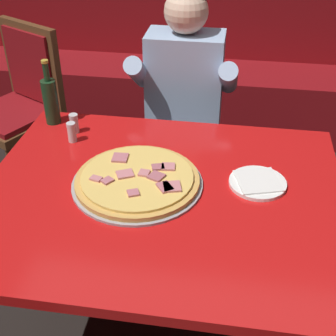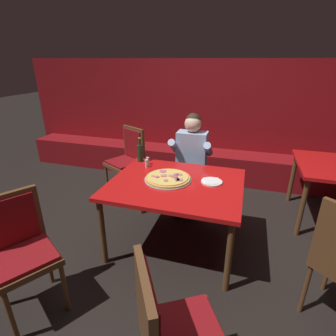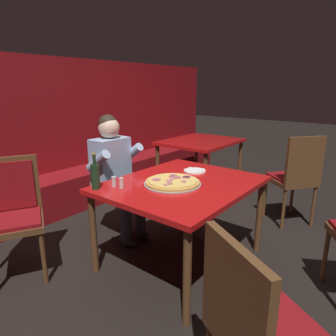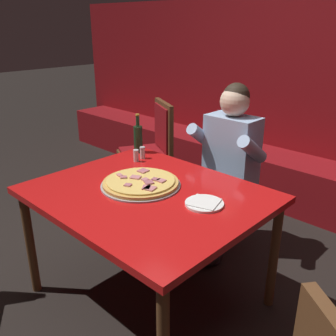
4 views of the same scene
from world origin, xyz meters
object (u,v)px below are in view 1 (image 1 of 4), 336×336
at_px(plate_white_paper, 258,183).
at_px(dining_chair_far_left, 21,99).
at_px(pizza, 137,180).
at_px(shaker_red_pepper_flakes, 74,124).
at_px(beer_bottle, 50,100).
at_px(diner_seated_blue_shirt, 182,104).
at_px(main_dining_table, 161,207).
at_px(shaker_black_pepper, 72,133).

bearing_deg(plate_white_paper, dining_chair_far_left, 146.30).
bearing_deg(pizza, dining_chair_far_left, 133.26).
relative_size(shaker_red_pepper_flakes, dining_chair_far_left, 0.09).
distance_m(beer_bottle, shaker_red_pepper_flakes, 0.16).
xyz_separation_m(plate_white_paper, diner_seated_blue_shirt, (-0.37, 0.70, -0.05)).
distance_m(plate_white_paper, shaker_red_pepper_flakes, 0.83).
bearing_deg(dining_chair_far_left, pizza, -46.74).
xyz_separation_m(plate_white_paper, dining_chair_far_left, (-1.33, 0.89, -0.19)).
height_order(plate_white_paper, dining_chair_far_left, dining_chair_far_left).
height_order(main_dining_table, shaker_red_pepper_flakes, shaker_red_pepper_flakes).
distance_m(plate_white_paper, diner_seated_blue_shirt, 0.79).
distance_m(shaker_black_pepper, dining_chair_far_left, 0.92).
distance_m(main_dining_table, diner_seated_blue_shirt, 0.79).
bearing_deg(main_dining_table, pizza, 161.17).
bearing_deg(beer_bottle, plate_white_paper, -20.63).
bearing_deg(dining_chair_far_left, shaker_black_pepper, -50.88).
xyz_separation_m(main_dining_table, beer_bottle, (-0.56, 0.44, 0.18)).
bearing_deg(shaker_red_pepper_flakes, beer_bottle, 149.48).
distance_m(pizza, shaker_black_pepper, 0.42).
distance_m(plate_white_paper, beer_bottle, 0.97).
distance_m(plate_white_paper, shaker_black_pepper, 0.79).
height_order(pizza, diner_seated_blue_shirt, diner_seated_blue_shirt).
height_order(main_dining_table, pizza, pizza).
xyz_separation_m(beer_bottle, dining_chair_far_left, (-0.43, 0.55, -0.29)).
height_order(plate_white_paper, beer_bottle, beer_bottle).
relative_size(beer_bottle, shaker_black_pepper, 3.40).
height_order(shaker_black_pepper, dining_chair_far_left, dining_chair_far_left).
distance_m(beer_bottle, diner_seated_blue_shirt, 0.66).
xyz_separation_m(main_dining_table, pizza, (-0.09, 0.03, 0.09)).
relative_size(plate_white_paper, diner_seated_blue_shirt, 0.16).
relative_size(shaker_black_pepper, dining_chair_far_left, 0.09).
bearing_deg(beer_bottle, main_dining_table, -37.91).
height_order(shaker_black_pepper, shaker_red_pepper_flakes, same).
bearing_deg(shaker_red_pepper_flakes, shaker_black_pepper, -79.27).
xyz_separation_m(pizza, plate_white_paper, (0.43, 0.07, -0.01)).
xyz_separation_m(pizza, diner_seated_blue_shirt, (0.07, 0.76, -0.06)).
height_order(pizza, shaker_red_pepper_flakes, shaker_red_pepper_flakes).
height_order(pizza, plate_white_paper, pizza).
height_order(diner_seated_blue_shirt, dining_chair_far_left, diner_seated_blue_shirt).
bearing_deg(diner_seated_blue_shirt, main_dining_table, -88.18).
distance_m(main_dining_table, pizza, 0.13).
relative_size(shaker_black_pepper, shaker_red_pepper_flakes, 1.00).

